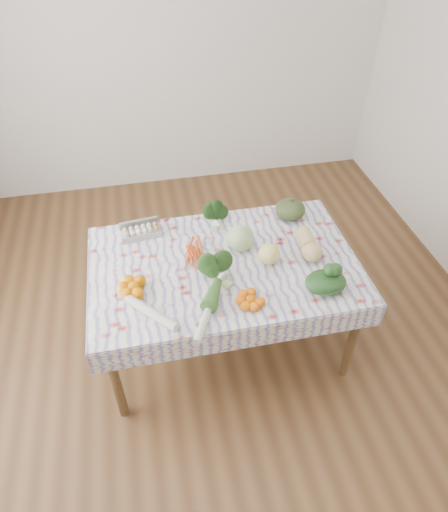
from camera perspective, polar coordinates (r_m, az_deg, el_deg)
The scene contains 17 objects.
ground at distance 3.40m, azimuth 0.00°, elevation -10.38°, with size 4.50×4.50×0.00m, color #53351C.
wall_back at distance 4.50m, azimuth -6.45°, elevation 24.97°, with size 4.00×0.04×2.80m, color silver.
dining_table at distance 2.89m, azimuth 0.00°, elevation -2.10°, with size 1.60×1.00×0.75m.
tablecloth at distance 2.84m, azimuth 0.00°, elevation -0.96°, with size 1.66×1.06×0.01m, color silver.
egg_carton at distance 3.06m, azimuth -10.32°, elevation 2.92°, with size 0.26×0.10×0.07m, color #9F9F9A.
carrot_bunch at distance 2.87m, azimuth -3.70°, elevation 0.29°, with size 0.22×0.20×0.04m, color #CD4A18.
kale_bunch at distance 3.10m, azimuth -0.95°, elevation 5.00°, with size 0.15×0.13×0.13m, color black.
kabocha_squash at distance 3.19m, azimuth 8.30°, elevation 5.82°, with size 0.21×0.21×0.13m, color #384822.
cabbage at distance 2.88m, azimuth 2.06°, elevation 2.26°, with size 0.17×0.17×0.17m, color #99B576.
butternut_squash at distance 2.92m, azimuth 10.59°, elevation 1.51°, with size 0.13×0.27×0.13m, color tan.
orange_cluster at distance 2.68m, azimuth -11.25°, elevation -3.82°, with size 0.23×0.23×0.08m, color orange.
broccoli at distance 2.69m, azimuth -1.15°, elevation -1.98°, with size 0.16×0.16×0.12m, color #234A19.
mandarin_cluster at distance 2.58m, azimuth 3.35°, elevation -5.38°, with size 0.19×0.19×0.06m, color orange.
grapefruit at distance 2.81m, azimuth 5.66°, elevation 0.27°, with size 0.13×0.13×0.13m, color #DFDA72.
spinach_bag at distance 2.70m, azimuth 12.59°, elevation -3.21°, with size 0.24×0.19×0.11m, color #163414.
daikon at distance 2.54m, azimuth -9.09°, elevation -6.99°, with size 0.05×0.05×0.38m, color beige.
leek at distance 2.52m, azimuth -2.05°, elevation -6.98°, with size 0.05×0.05×0.42m, color beige.
Camera 1 is at (-0.42, -2.04, 2.68)m, focal length 32.00 mm.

